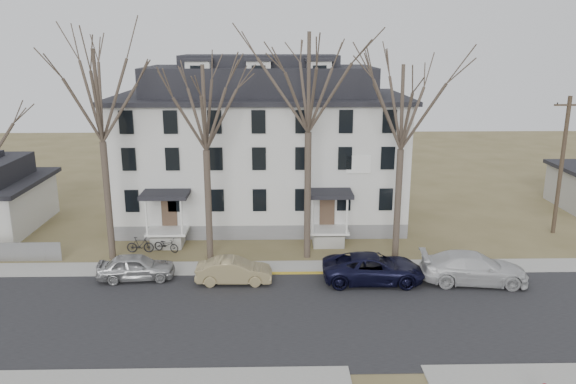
{
  "coord_description": "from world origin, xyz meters",
  "views": [
    {
      "loc": [
        -0.93,
        -22.79,
        12.92
      ],
      "look_at": [
        -0.2,
        9.0,
        4.4
      ],
      "focal_mm": 35.0,
      "sensor_mm": 36.0,
      "label": 1
    }
  ],
  "objects_px": {
    "tree_far_left": "(98,89)",
    "car_silver": "(136,267)",
    "boarding_house": "(261,148)",
    "car_tan": "(234,271)",
    "bicycle_right": "(140,245)",
    "car_white": "(474,269)",
    "bicycle_left": "(166,245)",
    "tree_mid_left": "(204,102)",
    "tree_mid_right": "(403,101)",
    "tree_center": "(309,75)",
    "utility_pole_far": "(562,164)",
    "car_navy": "(373,269)"
  },
  "relations": [
    {
      "from": "car_navy",
      "to": "car_silver",
      "type": "bearing_deg",
      "value": 88.32
    },
    {
      "from": "car_silver",
      "to": "car_tan",
      "type": "height_order",
      "value": "car_silver"
    },
    {
      "from": "car_tan",
      "to": "bicycle_left",
      "type": "relative_size",
      "value": 2.39
    },
    {
      "from": "boarding_house",
      "to": "car_white",
      "type": "relative_size",
      "value": 3.58
    },
    {
      "from": "boarding_house",
      "to": "car_tan",
      "type": "height_order",
      "value": "boarding_house"
    },
    {
      "from": "car_tan",
      "to": "car_white",
      "type": "xyz_separation_m",
      "value": [
        13.22,
        -0.27,
        0.15
      ]
    },
    {
      "from": "car_tan",
      "to": "car_navy",
      "type": "distance_m",
      "value": 7.72
    },
    {
      "from": "tree_center",
      "to": "bicycle_left",
      "type": "height_order",
      "value": "tree_center"
    },
    {
      "from": "bicycle_left",
      "to": "tree_mid_left",
      "type": "bearing_deg",
      "value": -87.75
    },
    {
      "from": "tree_far_left",
      "to": "car_silver",
      "type": "relative_size",
      "value": 3.22
    },
    {
      "from": "tree_mid_left",
      "to": "utility_pole_far",
      "type": "distance_m",
      "value": 24.33
    },
    {
      "from": "tree_mid_left",
      "to": "car_silver",
      "type": "distance_m",
      "value": 10.16
    },
    {
      "from": "car_white",
      "to": "car_navy",
      "type": "bearing_deg",
      "value": 93.23
    },
    {
      "from": "car_silver",
      "to": "car_navy",
      "type": "bearing_deg",
      "value": -97.57
    },
    {
      "from": "car_silver",
      "to": "bicycle_left",
      "type": "relative_size",
      "value": 2.44
    },
    {
      "from": "car_silver",
      "to": "bicycle_left",
      "type": "bearing_deg",
      "value": -16.53
    },
    {
      "from": "boarding_house",
      "to": "bicycle_left",
      "type": "distance_m",
      "value": 10.47
    },
    {
      "from": "utility_pole_far",
      "to": "tree_mid_left",
      "type": "bearing_deg",
      "value": -169.87
    },
    {
      "from": "car_tan",
      "to": "car_silver",
      "type": "bearing_deg",
      "value": 84.12
    },
    {
      "from": "tree_center",
      "to": "car_tan",
      "type": "xyz_separation_m",
      "value": [
        -4.25,
        -3.81,
        -10.4
      ]
    },
    {
      "from": "car_white",
      "to": "bicycle_right",
      "type": "bearing_deg",
      "value": 81.36
    },
    {
      "from": "tree_mid_right",
      "to": "bicycle_left",
      "type": "xyz_separation_m",
      "value": [
        -14.38,
        1.02,
        -9.14
      ]
    },
    {
      "from": "tree_far_left",
      "to": "boarding_house",
      "type": "bearing_deg",
      "value": 42.18
    },
    {
      "from": "tree_mid_right",
      "to": "bicycle_right",
      "type": "distance_m",
      "value": 18.42
    },
    {
      "from": "tree_mid_right",
      "to": "bicycle_right",
      "type": "height_order",
      "value": "tree_mid_right"
    },
    {
      "from": "utility_pole_far",
      "to": "car_navy",
      "type": "bearing_deg",
      "value": -150.19
    },
    {
      "from": "utility_pole_far",
      "to": "bicycle_right",
      "type": "bearing_deg",
      "value": -173.29
    },
    {
      "from": "utility_pole_far",
      "to": "tree_center",
      "type": "bearing_deg",
      "value": -166.5
    },
    {
      "from": "tree_center",
      "to": "car_white",
      "type": "height_order",
      "value": "tree_center"
    },
    {
      "from": "boarding_house",
      "to": "car_tan",
      "type": "bearing_deg",
      "value": -95.98
    },
    {
      "from": "car_silver",
      "to": "car_tan",
      "type": "relative_size",
      "value": 1.02
    },
    {
      "from": "car_white",
      "to": "bicycle_left",
      "type": "bearing_deg",
      "value": 79.78
    },
    {
      "from": "boarding_house",
      "to": "tree_mid_left",
      "type": "height_order",
      "value": "tree_mid_left"
    },
    {
      "from": "car_tan",
      "to": "bicycle_right",
      "type": "relative_size",
      "value": 2.45
    },
    {
      "from": "car_navy",
      "to": "bicycle_right",
      "type": "bearing_deg",
      "value": 72.27
    },
    {
      "from": "car_tan",
      "to": "bicycle_right",
      "type": "xyz_separation_m",
      "value": [
        -6.24,
        4.72,
        -0.17
      ]
    },
    {
      "from": "bicycle_left",
      "to": "car_silver",
      "type": "bearing_deg",
      "value": -169.95
    },
    {
      "from": "car_white",
      "to": "bicycle_left",
      "type": "distance_m",
      "value": 18.56
    },
    {
      "from": "bicycle_left",
      "to": "bicycle_right",
      "type": "height_order",
      "value": "bicycle_right"
    },
    {
      "from": "tree_center",
      "to": "bicycle_left",
      "type": "bearing_deg",
      "value": 173.45
    },
    {
      "from": "car_silver",
      "to": "car_tan",
      "type": "distance_m",
      "value": 5.53
    },
    {
      "from": "tree_far_left",
      "to": "bicycle_left",
      "type": "xyz_separation_m",
      "value": [
        3.12,
        1.02,
        -9.88
      ]
    },
    {
      "from": "utility_pole_far",
      "to": "bicycle_right",
      "type": "height_order",
      "value": "utility_pole_far"
    },
    {
      "from": "boarding_house",
      "to": "tree_far_left",
      "type": "relative_size",
      "value": 1.52
    },
    {
      "from": "tree_mid_left",
      "to": "car_white",
      "type": "height_order",
      "value": "tree_mid_left"
    },
    {
      "from": "tree_mid_right",
      "to": "car_tan",
      "type": "height_order",
      "value": "tree_mid_right"
    },
    {
      "from": "tree_far_left",
      "to": "car_silver",
      "type": "height_order",
      "value": "tree_far_left"
    },
    {
      "from": "tree_center",
      "to": "tree_mid_right",
      "type": "relative_size",
      "value": 1.15
    },
    {
      "from": "car_tan",
      "to": "tree_far_left",
      "type": "bearing_deg",
      "value": 64.15
    },
    {
      "from": "tree_center",
      "to": "utility_pole_far",
      "type": "bearing_deg",
      "value": 13.5
    }
  ]
}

